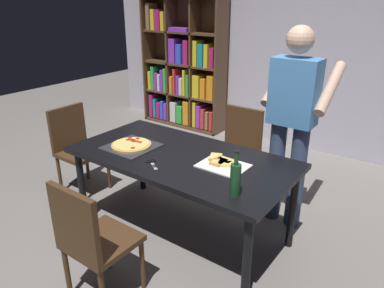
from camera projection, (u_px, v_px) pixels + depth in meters
The scene contains 12 objects.
ground_plane at pixel (182, 232), 3.25m from camera, with size 12.00×12.00×0.00m, color gray.
back_wall at pixel (305, 42), 4.67m from camera, with size 6.40×0.10×2.80m, color #BCB7C6.
dining_table at pixel (181, 163), 2.99m from camera, with size 1.83×0.93×0.75m.
chair_near_camera at pixel (91, 238), 2.35m from camera, with size 0.42×0.42×0.90m.
chair_far_side at pixel (238, 146), 3.77m from camera, with size 0.42×0.42×0.90m.
chair_left_end at pixel (76, 144), 3.82m from camera, with size 0.42×0.42×0.90m.
bookshelf at pixel (184, 71), 5.67m from camera, with size 1.40×0.35×1.95m.
person_serving_pizza at pixel (292, 118), 3.08m from camera, with size 0.55×0.54×1.75m.
pepperoni_pizza_on_tray at pixel (131, 145), 3.12m from camera, with size 0.40×0.40×0.04m.
pizza_slices_on_towel at pixel (222, 163), 2.80m from camera, with size 0.37×0.29×0.03m.
wine_bottle at pixel (235, 179), 2.33m from camera, with size 0.07×0.07×0.32m.
kitchen_scissors at pixel (152, 163), 2.82m from camera, with size 0.19×0.15×0.01m.
Camera 1 is at (1.67, -2.14, 1.95)m, focal length 34.18 mm.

